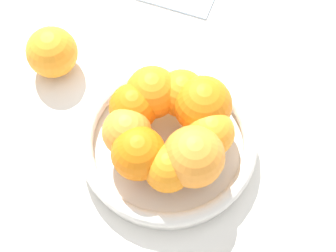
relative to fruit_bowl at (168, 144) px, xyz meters
name	(u,v)px	position (x,y,z in m)	size (l,w,h in m)	color
ground_plane	(168,150)	(0.00, 0.00, -0.02)	(4.00, 4.00, 0.00)	silver
fruit_bowl	(168,144)	(0.00, 0.00, 0.00)	(0.25, 0.25, 0.04)	silver
orange_pile	(170,126)	(0.00, 0.00, 0.06)	(0.18, 0.18, 0.08)	orange
stray_orange	(52,52)	(0.20, -0.12, 0.02)	(0.08, 0.08, 0.08)	orange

